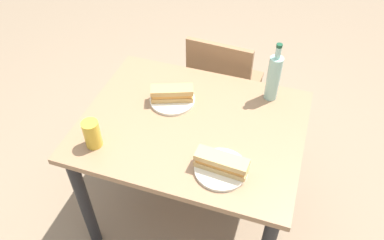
{
  "coord_description": "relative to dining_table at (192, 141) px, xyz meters",
  "views": [
    {
      "loc": [
        0.4,
        -1.21,
        2.02
      ],
      "look_at": [
        0.0,
        0.0,
        0.77
      ],
      "focal_mm": 36.04,
      "sensor_mm": 36.0,
      "label": 1
    }
  ],
  "objects": [
    {
      "name": "ground_plane",
      "position": [
        0.0,
        0.0,
        -0.63
      ],
      "size": [
        8.0,
        8.0,
        0.0
      ],
      "primitive_type": "plane",
      "color": "#8C755B"
    },
    {
      "name": "dining_table",
      "position": [
        0.0,
        0.0,
        0.0
      ],
      "size": [
        1.03,
        0.81,
        0.75
      ],
      "color": "#997251",
      "rests_on": "ground"
    },
    {
      "name": "chair_far",
      "position": [
        -0.0,
        0.6,
        -0.13
      ],
      "size": [
        0.42,
        0.42,
        0.87
      ],
      "color": "#936B47",
      "rests_on": "ground"
    },
    {
      "name": "plate_near",
      "position": [
        -0.14,
        0.12,
        0.13
      ],
      "size": [
        0.22,
        0.22,
        0.01
      ],
      "primitive_type": "cylinder",
      "color": "silver",
      "rests_on": "dining_table"
    },
    {
      "name": "baguette_sandwich_near",
      "position": [
        -0.14,
        0.12,
        0.17
      ],
      "size": [
        0.22,
        0.14,
        0.07
      ],
      "color": "tan",
      "rests_on": "plate_near"
    },
    {
      "name": "knife_near",
      "position": [
        -0.17,
        0.16,
        0.14
      ],
      "size": [
        0.17,
        0.07,
        0.01
      ],
      "color": "silver",
      "rests_on": "plate_near"
    },
    {
      "name": "plate_far",
      "position": [
        0.2,
        -0.23,
        0.13
      ],
      "size": [
        0.22,
        0.22,
        0.01
      ],
      "primitive_type": "cylinder",
      "color": "silver",
      "rests_on": "dining_table"
    },
    {
      "name": "baguette_sandwich_far",
      "position": [
        0.2,
        -0.23,
        0.17
      ],
      "size": [
        0.22,
        0.08,
        0.07
      ],
      "color": "tan",
      "rests_on": "plate_far"
    },
    {
      "name": "knife_far",
      "position": [
        0.19,
        -0.17,
        0.14
      ],
      "size": [
        0.17,
        0.07,
        0.01
      ],
      "color": "silver",
      "rests_on": "plate_far"
    },
    {
      "name": "water_bottle",
      "position": [
        0.31,
        0.3,
        0.25
      ],
      "size": [
        0.06,
        0.06,
        0.31
      ],
      "color": "#99C6B7",
      "rests_on": "dining_table"
    },
    {
      "name": "beer_glass",
      "position": [
        -0.37,
        -0.26,
        0.19
      ],
      "size": [
        0.07,
        0.07,
        0.13
      ],
      "primitive_type": "cylinder",
      "color": "gold",
      "rests_on": "dining_table"
    }
  ]
}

